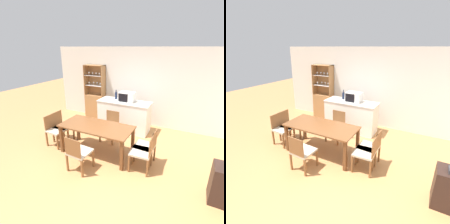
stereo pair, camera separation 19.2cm
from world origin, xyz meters
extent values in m
plane|color=#B27A47|center=(0.00, 0.00, 0.00)|extent=(18.00, 18.00, 0.00)
cube|color=silver|center=(0.00, 2.63, 1.27)|extent=(6.80, 0.06, 2.55)
cube|color=white|center=(-0.43, 1.90, 0.46)|extent=(1.61, 0.59, 0.92)
cube|color=beige|center=(-0.43, 1.90, 0.94)|extent=(1.64, 0.62, 0.03)
cube|color=#A37042|center=(-1.80, 2.43, 0.44)|extent=(0.74, 0.34, 0.87)
cube|color=#A37042|center=(-1.80, 2.59, 1.41)|extent=(0.74, 0.02, 1.07)
cube|color=#A37042|center=(-2.16, 2.43, 1.41)|extent=(0.02, 0.34, 1.07)
cube|color=#A37042|center=(-1.44, 2.43, 1.41)|extent=(0.02, 0.34, 1.07)
cube|color=#A37042|center=(-1.80, 2.43, 1.94)|extent=(0.74, 0.34, 0.02)
cube|color=white|center=(-1.80, 2.43, 1.23)|extent=(0.69, 0.29, 0.01)
cube|color=white|center=(-1.80, 2.43, 1.58)|extent=(0.69, 0.29, 0.01)
cylinder|color=white|center=(-2.02, 2.40, 1.24)|extent=(0.04, 0.04, 0.01)
cylinder|color=white|center=(-2.02, 2.40, 1.27)|extent=(0.01, 0.01, 0.06)
sphere|color=white|center=(-2.02, 2.40, 1.32)|extent=(0.06, 0.06, 0.06)
cylinder|color=white|center=(-2.02, 2.42, 1.59)|extent=(0.04, 0.04, 0.01)
cylinder|color=white|center=(-2.02, 2.42, 1.62)|extent=(0.01, 0.01, 0.06)
sphere|color=white|center=(-2.02, 2.42, 1.67)|extent=(0.06, 0.06, 0.06)
cylinder|color=white|center=(-1.87, 2.47, 1.24)|extent=(0.04, 0.04, 0.01)
cylinder|color=white|center=(-1.87, 2.47, 1.27)|extent=(0.01, 0.01, 0.06)
sphere|color=white|center=(-1.87, 2.47, 1.32)|extent=(0.06, 0.06, 0.06)
cylinder|color=white|center=(-1.87, 2.43, 1.59)|extent=(0.04, 0.04, 0.01)
cylinder|color=white|center=(-1.87, 2.43, 1.62)|extent=(0.01, 0.01, 0.06)
sphere|color=white|center=(-1.87, 2.43, 1.67)|extent=(0.06, 0.06, 0.06)
cylinder|color=white|center=(-1.73, 2.47, 1.24)|extent=(0.04, 0.04, 0.01)
cylinder|color=white|center=(-1.73, 2.47, 1.27)|extent=(0.01, 0.01, 0.06)
sphere|color=white|center=(-1.73, 2.47, 1.32)|extent=(0.06, 0.06, 0.06)
cylinder|color=white|center=(-1.73, 2.41, 1.59)|extent=(0.04, 0.04, 0.01)
cylinder|color=white|center=(-1.73, 2.41, 1.62)|extent=(0.01, 0.01, 0.06)
sphere|color=white|center=(-1.73, 2.41, 1.67)|extent=(0.06, 0.06, 0.06)
cylinder|color=white|center=(-1.58, 2.43, 1.24)|extent=(0.04, 0.04, 0.01)
cylinder|color=white|center=(-1.58, 2.43, 1.27)|extent=(0.01, 0.01, 0.06)
sphere|color=white|center=(-1.58, 2.43, 1.32)|extent=(0.06, 0.06, 0.06)
cylinder|color=white|center=(-1.58, 2.39, 1.59)|extent=(0.04, 0.04, 0.01)
cylinder|color=white|center=(-1.58, 2.39, 1.62)|extent=(0.01, 0.01, 0.06)
sphere|color=white|center=(-1.58, 2.39, 1.67)|extent=(0.06, 0.06, 0.06)
cube|color=brown|center=(-0.51, 0.34, 0.74)|extent=(1.77, 0.82, 0.03)
cube|color=brown|center=(-1.34, 0.00, 0.36)|extent=(0.07, 0.07, 0.72)
cube|color=brown|center=(0.31, 0.00, 0.36)|extent=(0.07, 0.07, 0.72)
cube|color=brown|center=(-1.34, 0.69, 0.36)|extent=(0.07, 0.07, 0.72)
cube|color=brown|center=(0.31, 0.69, 0.36)|extent=(0.07, 0.07, 0.72)
cube|color=#C1B299|center=(-1.68, 0.47, 0.43)|extent=(0.45, 0.45, 0.05)
cube|color=brown|center=(-1.89, 0.47, 0.65)|extent=(0.03, 0.40, 0.39)
cube|color=brown|center=(-1.48, 0.66, 0.20)|extent=(0.04, 0.04, 0.41)
cube|color=brown|center=(-1.49, 0.26, 0.20)|extent=(0.04, 0.04, 0.41)
cube|color=brown|center=(-1.88, 0.67, 0.20)|extent=(0.04, 0.04, 0.41)
cube|color=brown|center=(-1.89, 0.27, 0.20)|extent=(0.04, 0.04, 0.41)
cube|color=#C1B299|center=(0.66, 0.47, 0.43)|extent=(0.46, 0.46, 0.05)
cube|color=brown|center=(0.87, 0.45, 0.65)|extent=(0.04, 0.40, 0.39)
cube|color=brown|center=(0.45, 0.28, 0.20)|extent=(0.04, 0.04, 0.41)
cube|color=brown|center=(0.48, 0.68, 0.20)|extent=(0.04, 0.04, 0.41)
cube|color=brown|center=(0.85, 0.26, 0.20)|extent=(0.04, 0.04, 0.41)
cube|color=brown|center=(0.87, 0.65, 0.20)|extent=(0.04, 0.04, 0.41)
cube|color=#C1B299|center=(-0.51, 1.04, 0.43)|extent=(0.45, 0.45, 0.05)
cube|color=brown|center=(-0.51, 1.25, 0.65)|extent=(0.40, 0.03, 0.39)
cube|color=brown|center=(-0.32, 0.84, 0.20)|extent=(0.04, 0.04, 0.41)
cube|color=brown|center=(-0.71, 0.85, 0.20)|extent=(0.04, 0.04, 0.41)
cube|color=brown|center=(-0.31, 1.24, 0.20)|extent=(0.04, 0.04, 0.41)
cube|color=brown|center=(-0.71, 1.24, 0.20)|extent=(0.04, 0.04, 0.41)
cube|color=#C1B299|center=(0.66, 0.22, 0.43)|extent=(0.46, 0.46, 0.05)
cube|color=brown|center=(0.87, 0.23, 0.65)|extent=(0.04, 0.40, 0.39)
cube|color=brown|center=(0.47, 0.01, 0.20)|extent=(0.04, 0.04, 0.41)
cube|color=brown|center=(0.46, 0.41, 0.20)|extent=(0.04, 0.04, 0.41)
cube|color=brown|center=(0.87, 0.03, 0.20)|extent=(0.04, 0.04, 0.41)
cube|color=brown|center=(0.85, 0.43, 0.20)|extent=(0.04, 0.04, 0.41)
cube|color=#C1B299|center=(-0.51, -0.35, 0.43)|extent=(0.46, 0.46, 0.05)
cube|color=brown|center=(-0.52, -0.56, 0.65)|extent=(0.40, 0.04, 0.39)
cube|color=brown|center=(-0.70, -0.14, 0.20)|extent=(0.04, 0.04, 0.41)
cube|color=brown|center=(-0.30, -0.17, 0.20)|extent=(0.04, 0.04, 0.41)
cube|color=brown|center=(-0.72, -0.54, 0.20)|extent=(0.04, 0.04, 0.41)
cube|color=brown|center=(-0.32, -0.56, 0.20)|extent=(0.04, 0.04, 0.41)
cube|color=#C1B299|center=(-1.68, 0.22, 0.43)|extent=(0.46, 0.46, 0.05)
cube|color=brown|center=(-1.89, 0.23, 0.65)|extent=(0.04, 0.40, 0.39)
cube|color=brown|center=(-1.48, 0.41, 0.20)|extent=(0.04, 0.04, 0.41)
cube|color=brown|center=(-1.50, 0.01, 0.20)|extent=(0.04, 0.04, 0.41)
cube|color=brown|center=(-1.87, 0.43, 0.20)|extent=(0.04, 0.04, 0.41)
cube|color=brown|center=(-1.89, 0.03, 0.20)|extent=(0.04, 0.04, 0.41)
cube|color=silver|center=(-0.36, 1.94, 1.10)|extent=(0.47, 0.32, 0.29)
cube|color=black|center=(-0.42, 1.77, 1.10)|extent=(0.30, 0.01, 0.25)
cylinder|color=#141E38|center=(-0.76, 2.02, 1.06)|extent=(0.08, 0.08, 0.22)
cylinder|color=#141E38|center=(-0.76, 2.02, 1.21)|extent=(0.03, 0.03, 0.08)
camera|label=1|loc=(1.52, -2.92, 2.54)|focal=28.00mm
camera|label=2|loc=(1.69, -2.83, 2.54)|focal=28.00mm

